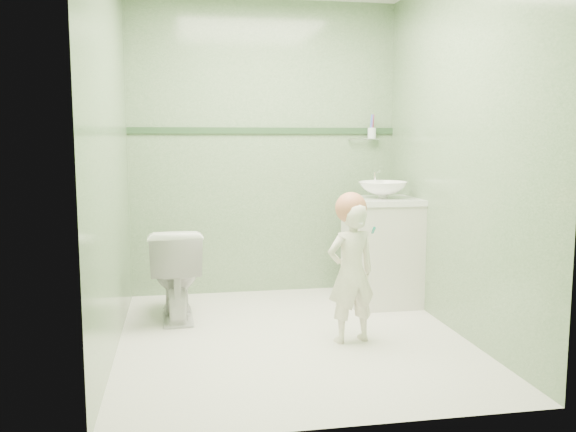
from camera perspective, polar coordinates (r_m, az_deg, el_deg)
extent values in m
plane|color=silver|center=(4.02, 0.39, -11.36)|extent=(2.50, 2.50, 0.00)
cube|color=gray|center=(5.04, -2.23, 6.31)|extent=(2.20, 0.04, 2.40)
cube|color=gray|center=(2.59, 5.51, 5.33)|extent=(2.20, 0.04, 2.40)
cube|color=gray|center=(3.77, -16.36, 5.68)|extent=(0.04, 2.50, 2.40)
cube|color=gray|center=(4.16, 15.56, 5.84)|extent=(0.04, 2.50, 2.40)
cube|color=#2B492A|center=(5.03, -2.22, 8.02)|extent=(2.20, 0.02, 0.05)
cube|color=silver|center=(4.79, 8.78, -3.46)|extent=(0.52, 0.50, 0.80)
cube|color=white|center=(4.73, 8.87, 1.43)|extent=(0.54, 0.52, 0.04)
imported|color=white|center=(4.72, 8.89, 2.44)|extent=(0.37, 0.37, 0.13)
cylinder|color=silver|center=(4.91, 8.14, 3.29)|extent=(0.03, 0.03, 0.18)
cylinder|color=silver|center=(4.85, 8.35, 4.19)|extent=(0.02, 0.12, 0.02)
cylinder|color=silver|center=(5.18, 7.16, 7.17)|extent=(0.26, 0.02, 0.02)
cylinder|color=silver|center=(5.18, 7.88, 7.71)|extent=(0.07, 0.07, 0.09)
cylinder|color=#B73346|center=(5.19, 8.00, 8.48)|extent=(0.01, 0.01, 0.17)
cylinder|color=blue|center=(5.17, 7.79, 8.49)|extent=(0.01, 0.01, 0.17)
cylinder|color=#7E59B9|center=(5.17, 7.90, 8.49)|extent=(0.01, 0.01, 0.17)
imported|color=white|center=(4.44, -10.51, -5.27)|extent=(0.39, 0.66, 0.66)
imported|color=beige|center=(3.86, 5.95, -5.34)|extent=(0.36, 0.27, 0.89)
sphere|color=#C77452|center=(3.81, 5.93, 0.77)|extent=(0.20, 0.20, 0.20)
cylinder|color=#0A7E6E|center=(3.73, 8.02, -1.34)|extent=(0.05, 0.14, 0.06)
cube|color=white|center=(3.74, 6.86, -0.69)|extent=(0.03, 0.03, 0.02)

